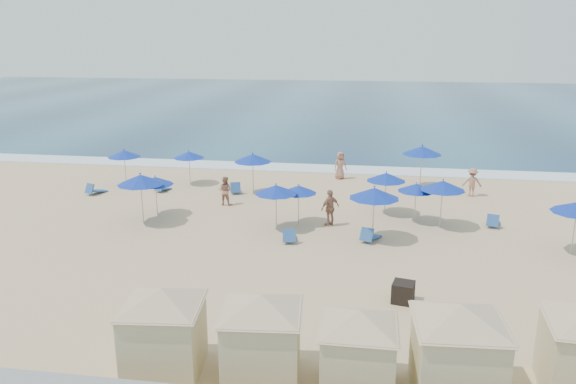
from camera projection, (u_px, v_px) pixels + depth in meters
The scene contains 30 objects.
ground at pixel (313, 250), 24.76m from camera, with size 160.00×160.00×0.00m, color tan.
ocean at pixel (357, 104), 77.10m from camera, with size 160.00×80.00×0.06m, color navy.
surf_line at pixel (337, 169), 39.50m from camera, with size 160.00×2.50×0.08m, color white.
trash_bin at pixel (403, 292), 19.89m from camera, with size 0.74×0.74×0.74m, color black.
cabana_0 at pixel (163, 320), 15.47m from camera, with size 4.42×4.42×2.79m.
cabana_1 at pixel (262, 326), 15.15m from camera, with size 4.40×4.40×2.77m.
cabana_2 at pixel (359, 340), 14.64m from camera, with size 4.12×4.12×2.58m.
cabana_3 at pixel (458, 339), 14.32m from camera, with size 4.65×4.65×2.92m.
umbrella_0 at pixel (124, 154), 35.05m from camera, with size 2.04×2.04×2.32m.
umbrella_1 at pixel (141, 180), 27.70m from camera, with size 2.31×2.31×2.63m.
umbrella_2 at pixel (189, 155), 35.22m from camera, with size 1.94×1.94×2.20m.
umbrella_3 at pixel (155, 181), 29.08m from camera, with size 1.90×1.90×2.16m.
umbrella_4 at pixel (253, 158), 33.02m from camera, with size 2.21×2.21×2.52m.
umbrella_5 at pixel (299, 189), 27.77m from camera, with size 1.82×1.82×2.07m.
umbrella_6 at pixel (276, 189), 26.87m from camera, with size 2.05×2.05×2.33m.
umbrella_7 at pixel (386, 177), 29.23m from camera, with size 2.06×2.06×2.34m.
umbrella_8 at pixel (416, 188), 27.98m from camera, with size 1.85×1.85×2.11m.
umbrella_9 at pixel (422, 150), 34.28m from camera, with size 2.40×2.40×2.73m.
umbrella_10 at pixel (443, 185), 27.12m from camera, with size 2.18×2.18×2.48m.
umbrella_12 at pixel (374, 193), 25.35m from camera, with size 2.30×2.30×2.62m.
beach_chair_0 at pixel (94, 190), 33.45m from camera, with size 1.03×1.42×0.72m.
beach_chair_1 at pixel (162, 188), 34.01m from camera, with size 0.80×1.24×0.63m.
beach_chair_2 at pixel (235, 189), 33.70m from camera, with size 0.98×1.45×0.74m.
beach_chair_3 at pixel (289, 236), 25.76m from camera, with size 0.74×1.36×0.71m.
beach_chair_4 at pixel (370, 236), 25.81m from camera, with size 1.05×1.46×0.73m.
beach_chair_5 at pixel (493, 222), 27.80m from camera, with size 0.91×1.39×0.70m.
beachgoer_0 at pixel (225, 191), 31.19m from camera, with size 0.79×0.62×1.63m, color #A16D59.
beachgoer_1 at pixel (330, 208), 27.74m from camera, with size 1.08×0.45×1.84m, color #A16D59.
beachgoer_2 at pixel (472, 182), 32.86m from camera, with size 1.09×0.63×1.69m, color #A16D59.
beachgoer_3 at pixel (340, 165), 36.84m from camera, with size 0.89×0.58×1.82m, color #A16D59.
Camera 1 is at (2.42, -23.05, 9.16)m, focal length 35.00 mm.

